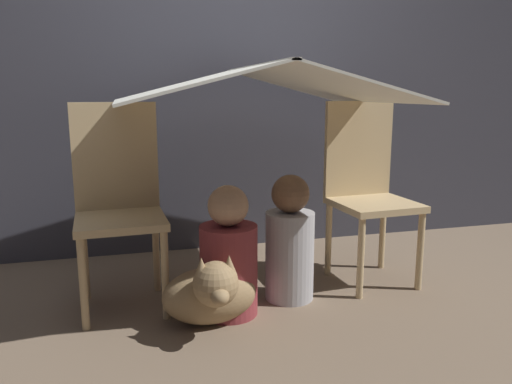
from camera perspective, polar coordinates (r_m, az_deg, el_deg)
The scene contains 8 objects.
ground_plane at distance 2.60m, azimuth 0.66°, elevation -12.47°, with size 8.80×8.80×0.00m, color #7A6651.
wall_back at distance 3.35m, azimuth -4.09°, elevation 14.77°, with size 7.00×0.05×2.50m.
chair_left at distance 2.53m, azimuth -15.43°, elevation -0.68°, with size 0.44×0.44×1.00m.
chair_right at distance 2.85m, azimuth 12.56°, elevation 0.78°, with size 0.44×0.44×1.00m.
sheet_canopy at distance 2.48m, azimuth 0.00°, elevation 12.26°, with size 1.35×1.17×0.18m.
person_front at distance 2.38m, azimuth -3.14°, elevation -7.65°, with size 0.27×0.27×0.63m.
person_second at distance 2.55m, azimuth 3.88°, elevation -5.89°, with size 0.25×0.25×0.65m.
dog at distance 2.29m, azimuth -5.16°, elevation -11.39°, with size 0.43×0.42×0.37m.
Camera 1 is at (-0.65, -2.28, 1.05)m, focal length 35.00 mm.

